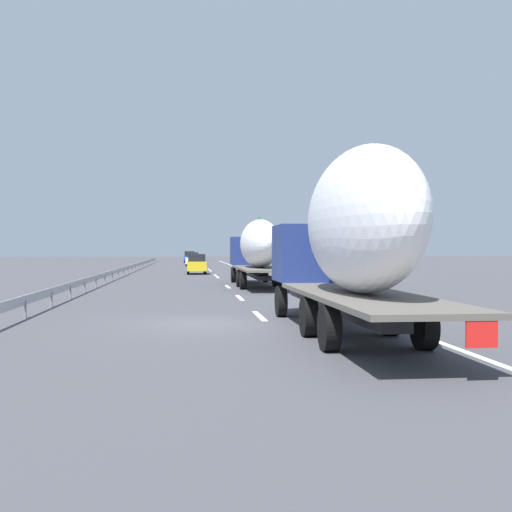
% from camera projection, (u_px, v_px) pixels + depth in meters
% --- Properties ---
extents(ground_plane, '(260.00, 260.00, 0.00)m').
position_uv_depth(ground_plane, '(194.00, 273.00, 59.18)').
color(ground_plane, '#424247').
extents(lane_stripe_0, '(3.20, 0.20, 0.01)m').
position_uv_depth(lane_stripe_0, '(259.00, 316.00, 21.61)').
color(lane_stripe_0, white).
rests_on(lane_stripe_0, ground_plane).
extents(lane_stripe_1, '(3.20, 0.20, 0.01)m').
position_uv_depth(lane_stripe_1, '(240.00, 298.00, 29.61)').
color(lane_stripe_1, white).
rests_on(lane_stripe_1, ground_plane).
extents(lane_stripe_2, '(3.20, 0.20, 0.01)m').
position_uv_depth(lane_stripe_2, '(228.00, 287.00, 38.29)').
color(lane_stripe_2, white).
rests_on(lane_stripe_2, ground_plane).
extents(lane_stripe_3, '(3.20, 0.20, 0.01)m').
position_uv_depth(lane_stripe_3, '(218.00, 277.00, 50.94)').
color(lane_stripe_3, white).
rests_on(lane_stripe_3, ground_plane).
extents(lane_stripe_4, '(3.20, 0.20, 0.01)m').
position_uv_depth(lane_stripe_4, '(215.00, 275.00, 54.79)').
color(lane_stripe_4, white).
rests_on(lane_stripe_4, ground_plane).
extents(lane_stripe_5, '(3.20, 0.20, 0.01)m').
position_uv_depth(lane_stripe_5, '(211.00, 271.00, 65.84)').
color(lane_stripe_5, white).
rests_on(lane_stripe_5, ground_plane).
extents(lane_stripe_6, '(3.20, 0.20, 0.01)m').
position_uv_depth(lane_stripe_6, '(209.00, 269.00, 71.52)').
color(lane_stripe_6, white).
rests_on(lane_stripe_6, ground_plane).
extents(lane_stripe_7, '(3.20, 0.20, 0.01)m').
position_uv_depth(lane_stripe_7, '(203.00, 264.00, 96.11)').
color(lane_stripe_7, white).
rests_on(lane_stripe_7, ground_plane).
extents(lane_stripe_8, '(3.20, 0.20, 0.01)m').
position_uv_depth(lane_stripe_8, '(203.00, 263.00, 99.01)').
color(lane_stripe_8, white).
rests_on(lane_stripe_8, ground_plane).
extents(lane_stripe_9, '(3.20, 0.20, 0.01)m').
position_uv_depth(lane_stripe_9, '(203.00, 264.00, 94.41)').
color(lane_stripe_9, white).
rests_on(lane_stripe_9, ground_plane).
extents(edge_line_right, '(110.00, 0.20, 0.01)m').
position_uv_depth(edge_line_right, '(247.00, 271.00, 64.75)').
color(edge_line_right, white).
rests_on(edge_line_right, ground_plane).
extents(truck_lead, '(13.92, 2.55, 4.02)m').
position_uv_depth(truck_lead, '(257.00, 248.00, 38.39)').
color(truck_lead, navy).
rests_on(truck_lead, ground_plane).
extents(truck_trailing, '(13.53, 2.55, 4.80)m').
position_uv_depth(truck_trailing, '(350.00, 234.00, 16.59)').
color(truck_trailing, navy).
rests_on(truck_trailing, ground_plane).
extents(car_blue_sedan, '(4.47, 1.89, 1.88)m').
position_uv_depth(car_blue_sedan, '(190.00, 257.00, 105.98)').
color(car_blue_sedan, '#28479E').
rests_on(car_blue_sedan, ground_plane).
extents(car_white_van, '(4.14, 1.78, 1.83)m').
position_uv_depth(car_white_van, '(192.00, 259.00, 84.08)').
color(car_white_van, white).
rests_on(car_white_van, ground_plane).
extents(car_yellow_coupe, '(4.16, 1.74, 1.83)m').
position_uv_depth(car_yellow_coupe, '(197.00, 264.00, 57.36)').
color(car_yellow_coupe, gold).
rests_on(car_yellow_coupe, ground_plane).
extents(road_sign, '(0.10, 0.90, 3.36)m').
position_uv_depth(road_sign, '(259.00, 249.00, 64.39)').
color(road_sign, gray).
rests_on(road_sign, ground_plane).
extents(tree_0, '(3.56, 3.56, 5.31)m').
position_uv_depth(tree_0, '(300.00, 241.00, 76.77)').
color(tree_0, '#472D19').
rests_on(tree_0, ground_plane).
extents(tree_1, '(2.54, 2.54, 6.94)m').
position_uv_depth(tree_1, '(260.00, 236.00, 101.71)').
color(tree_1, '#472D19').
rests_on(tree_1, ground_plane).
extents(tree_2, '(3.29, 3.29, 6.82)m').
position_uv_depth(tree_2, '(360.00, 213.00, 37.26)').
color(tree_2, '#472D19').
rests_on(tree_2, ground_plane).
extents(tree_3, '(3.82, 3.82, 7.56)m').
position_uv_depth(tree_3, '(259.00, 234.00, 99.56)').
color(tree_3, '#472D19').
rests_on(tree_3, ground_plane).
extents(guardrail_median, '(94.00, 0.10, 0.76)m').
position_uv_depth(guardrail_median, '(132.00, 266.00, 61.50)').
color(guardrail_median, '#9EA0A5').
rests_on(guardrail_median, ground_plane).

